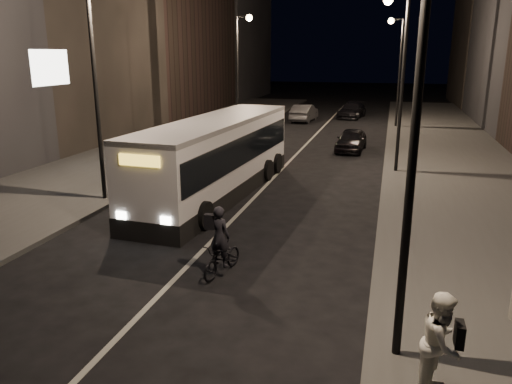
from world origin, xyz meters
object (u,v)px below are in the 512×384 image
Objects in this scene: streetlight_right_mid at (398,61)px; city_bus at (217,154)px; streetlight_right_far at (397,58)px; streetlight_left_near at (100,63)px; streetlight_right_near at (403,76)px; car_far at (352,110)px; cyclist_on_bicycle at (222,252)px; streetlight_left_far at (241,58)px; pedestrian_woman at (441,344)px; car_near at (351,140)px; car_mid at (304,113)px.

city_bus is (-6.93, -5.82, -3.64)m from streetlight_right_mid.
streetlight_left_near is at bearing -113.96° from streetlight_right_far.
streetlight_right_near is 38.07m from car_far.
streetlight_right_near is 1.00× the size of streetlight_right_far.
cyclist_on_bicycle is (6.45, -5.24, -4.71)m from streetlight_left_near.
streetlight_left_near is at bearing -143.12° from streetlight_right_mid.
streetlight_right_far is (0.00, 32.00, 0.00)m from streetlight_right_near.
streetlight_right_far is at bearing 29.36° from streetlight_left_far.
streetlight_right_near is 4.42× the size of pedestrian_woman.
streetlight_left_far is at bearing 154.63° from car_near.
streetlight_right_mid is at bearing -72.75° from car_far.
streetlight_left_near is at bearing 143.12° from streetlight_right_near.
streetlight_right_near reaches higher than city_bus.
streetlight_right_mid is (0.00, 16.00, 0.00)m from streetlight_right_near.
streetlight_left_far is (-10.66, 26.00, 0.00)m from streetlight_right_near.
pedestrian_woman is at bearing -37.82° from streetlight_left_near.
car_near is (1.86, 18.64, 0.01)m from cyclist_on_bicycle.
streetlight_right_mid reaches higher than cyclist_on_bicycle.
cyclist_on_bicycle is 34.85m from car_far.
city_bus reaches higher than pedestrian_woman.
city_bus is at bearing 30.28° from streetlight_left_near.
streetlight_right_mid is 20.02m from car_mid.
streetlight_right_near and streetlight_left_near have the same top height.
cyclist_on_bicycle is 6.39m from pedestrian_woman.
car_near is at bearing 115.93° from car_mid.
streetlight_right_mid reaches higher than pedestrian_woman.
cyclist_on_bicycle is at bearing 146.76° from streetlight_right_near.
streetlight_left_far is 9.81m from car_mid.
streetlight_right_far is 2.08× the size of car_near.
streetlight_left_near is 1.00× the size of streetlight_left_far.
car_far is (-1.26, 16.21, 0.02)m from car_near.
cyclist_on_bicycle is 0.50× the size of car_near.
streetlight_left_far is at bearing 71.96° from car_mid.
streetlight_right_far is at bearing 95.37° from cyclist_on_bicycle.
streetlight_right_far is 33.29m from pedestrian_woman.
city_bus is 27.65m from car_far.
streetlight_right_mid is at bearing -62.88° from car_near.
streetlight_right_far is 4.13× the size of cyclist_on_bicycle.
car_near is at bearing 96.27° from streetlight_right_near.
streetlight_right_mid is 1.00× the size of streetlight_right_far.
car_near is 16.26m from car_far.
cyclist_on_bicycle is 1.07× the size of pedestrian_woman.
streetlight_right_near is 1.71× the size of car_far.
pedestrian_woman is 0.47× the size of car_near.
car_near is at bearing 58.19° from streetlight_left_near.
streetlight_left_near is at bearing 72.24° from pedestrian_woman.
streetlight_right_far is at bearing 90.00° from streetlight_right_mid.
pedestrian_woman is 0.39× the size of car_far.
streetlight_left_near is 1.71× the size of car_far.
streetlight_right_far is (0.00, 16.00, 0.00)m from streetlight_right_mid.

